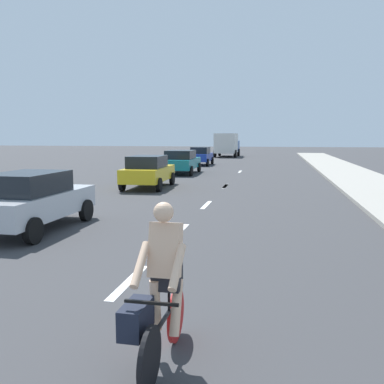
% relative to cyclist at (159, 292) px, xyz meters
% --- Properties ---
extents(ground_plane, '(160.00, 160.00, 0.00)m').
position_rel_cyclist_xyz_m(ground_plane, '(-1.24, 14.90, -0.83)').
color(ground_plane, '#38383A').
extents(sidewalk_strip, '(3.60, 80.00, 0.14)m').
position_rel_cyclist_xyz_m(sidewalk_strip, '(5.96, 16.90, -0.76)').
color(sidewalk_strip, '#9E998E').
rests_on(sidewalk_strip, ground).
extents(lane_stripe_2, '(0.16, 1.80, 0.01)m').
position_rel_cyclist_xyz_m(lane_stripe_2, '(-1.24, 2.45, -0.83)').
color(lane_stripe_2, white).
rests_on(lane_stripe_2, ground).
extents(lane_stripe_3, '(0.16, 1.80, 0.01)m').
position_rel_cyclist_xyz_m(lane_stripe_3, '(-1.24, 6.41, -0.83)').
color(lane_stripe_3, white).
rests_on(lane_stripe_3, ground).
extents(lane_stripe_4, '(0.16, 1.80, 0.01)m').
position_rel_cyclist_xyz_m(lane_stripe_4, '(-1.24, 10.79, -0.83)').
color(lane_stripe_4, white).
rests_on(lane_stripe_4, ground).
extents(lane_stripe_5, '(0.16, 1.80, 0.01)m').
position_rel_cyclist_xyz_m(lane_stripe_5, '(-1.24, 16.65, -0.83)').
color(lane_stripe_5, white).
rests_on(lane_stripe_5, ground).
extents(lane_stripe_6, '(0.16, 1.80, 0.01)m').
position_rel_cyclist_xyz_m(lane_stripe_6, '(-1.24, 16.77, -0.83)').
color(lane_stripe_6, white).
rests_on(lane_stripe_6, ground).
extents(lane_stripe_7, '(0.16, 1.80, 0.01)m').
position_rel_cyclist_xyz_m(lane_stripe_7, '(-1.24, 25.54, -0.83)').
color(lane_stripe_7, white).
rests_on(lane_stripe_7, ground).
extents(cyclist, '(0.62, 1.71, 1.82)m').
position_rel_cyclist_xyz_m(cyclist, '(0.00, 0.00, 0.00)').
color(cyclist, black).
rests_on(cyclist, ground).
extents(parked_car_silver, '(1.91, 4.09, 1.57)m').
position_rel_cyclist_xyz_m(parked_car_silver, '(-5.15, 5.79, 0.01)').
color(parked_car_silver, '#B7BABF').
rests_on(parked_car_silver, ground).
extents(parked_car_yellow, '(2.04, 4.21, 1.57)m').
position_rel_cyclist_xyz_m(parked_car_yellow, '(-4.85, 15.30, 0.01)').
color(parked_car_yellow, gold).
rests_on(parked_car_yellow, ground).
extents(parked_car_teal, '(2.15, 4.57, 1.57)m').
position_rel_cyclist_xyz_m(parked_car_teal, '(-4.98, 23.10, 0.01)').
color(parked_car_teal, '#14727A').
rests_on(parked_car_teal, ground).
extents(parked_car_blue, '(1.79, 3.82, 1.57)m').
position_rel_cyclist_xyz_m(parked_car_blue, '(-5.13, 31.49, 0.00)').
color(parked_car_blue, '#1E389E').
rests_on(parked_car_blue, ground).
extents(delivery_truck, '(2.74, 6.27, 2.80)m').
position_rel_cyclist_xyz_m(delivery_truck, '(-4.61, 46.74, 0.67)').
color(delivery_truck, '#23478C').
rests_on(delivery_truck, ground).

